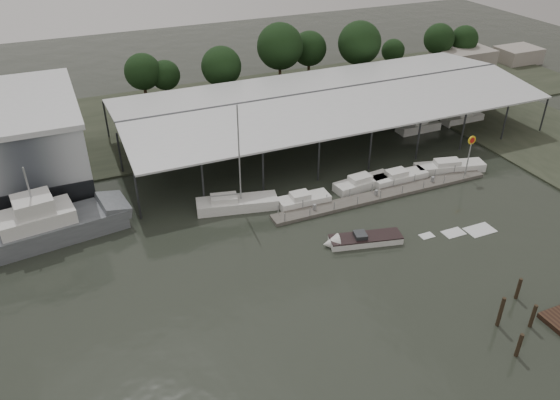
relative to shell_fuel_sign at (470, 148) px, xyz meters
name	(u,v)px	position (x,y,z in m)	size (l,w,h in m)	color
ground	(305,279)	(-27.00, -9.99, -3.93)	(200.00, 200.00, 0.00)	#252A22
land_strip_far	(186,118)	(-27.00, 32.01, -3.83)	(140.00, 30.00, 0.30)	#3B4030
covered_boat_shed	(329,95)	(-10.00, 18.01, 2.20)	(58.24, 24.00, 6.96)	silver
floating_dock	(383,195)	(-12.00, 0.01, -3.72)	(28.00, 2.00, 1.40)	#5F5B54
shell_fuel_sign	(470,148)	(0.00, 0.00, 0.00)	(1.10, 0.18, 5.55)	gray
distant_commercial_buildings	(480,58)	(32.03, 34.70, -2.08)	(22.00, 8.00, 4.00)	gray
grey_trawler	(50,225)	(-48.13, 6.47, -2.35)	(16.25, 6.73, 8.84)	slate
white_sailboat	(236,204)	(-28.73, 4.31, -3.28)	(9.43, 4.48, 12.56)	white
speedboat_underway	(359,240)	(-19.44, -7.09, -3.53)	(18.91, 6.12, 2.00)	white
moored_cruiser_0	(303,200)	(-21.41, 1.99, -3.31)	(6.03, 2.37, 1.70)	white
moored_cruiser_1	(363,183)	(-13.09, 2.83, -3.31)	(7.72, 2.94, 1.70)	white
moored_cruiser_2	(399,177)	(-8.35, 2.22, -3.31)	(7.16, 2.29, 1.70)	white
moored_cruiser_3	(449,167)	(-0.91, 2.03, -3.31)	(9.17, 4.21, 1.70)	white
mooring_pilings	(538,333)	(-13.35, -24.70, -2.92)	(5.30, 9.46, 3.58)	#312518
horizon_tree_line	(310,51)	(-3.39, 37.44, 2.54)	(66.16, 11.50, 11.58)	#302215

